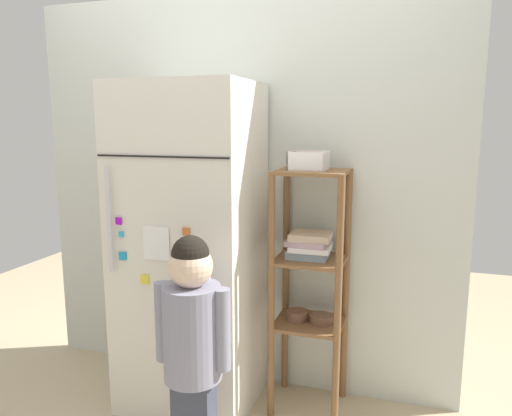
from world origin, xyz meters
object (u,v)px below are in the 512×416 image
at_px(refrigerator, 190,249).
at_px(fruit_bin, 308,162).
at_px(pantry_shelf_unit, 310,270).
at_px(child_standing, 192,332).

height_order(refrigerator, fruit_bin, refrigerator).
height_order(refrigerator, pantry_shelf_unit, refrigerator).
relative_size(child_standing, pantry_shelf_unit, 0.83).
bearing_deg(fruit_bin, child_standing, -118.36).
distance_m(refrigerator, fruit_bin, 0.77).
relative_size(refrigerator, child_standing, 1.62).
distance_m(child_standing, fruit_bin, 1.00).
bearing_deg(child_standing, refrigerator, 115.83).
bearing_deg(child_standing, fruit_bin, 61.64).
distance_m(refrigerator, pantry_shelf_unit, 0.64).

